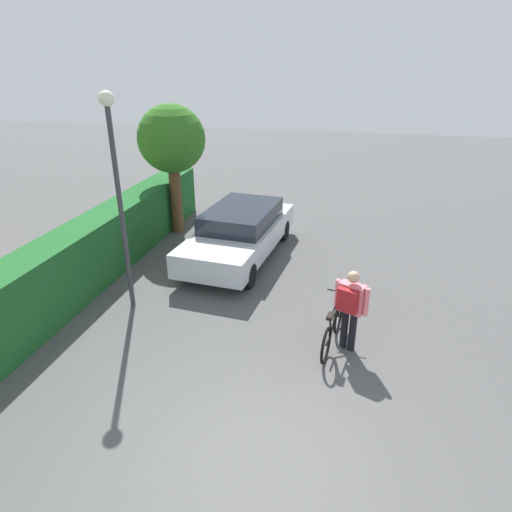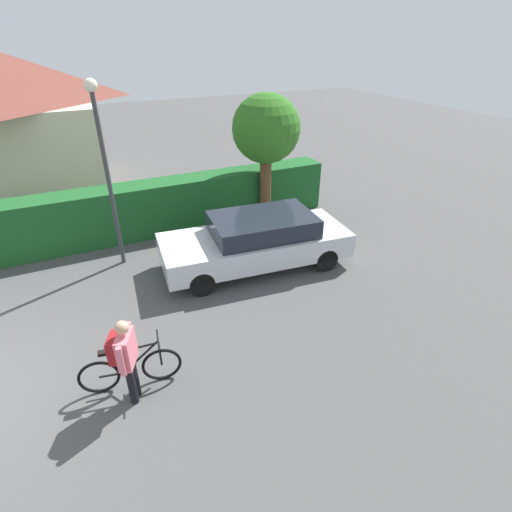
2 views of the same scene
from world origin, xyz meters
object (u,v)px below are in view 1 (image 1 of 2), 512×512
object	(u,v)px
person_rider	(350,304)
tree_kerbside	(172,141)
parked_car_near	(240,231)
bicycle	(333,328)
street_lamp	(117,177)

from	to	relation	value
person_rider	tree_kerbside	bearing A→B (deg)	46.53
tree_kerbside	parked_car_near	bearing A→B (deg)	-120.76
tree_kerbside	bicycle	bearing A→B (deg)	-134.71
tree_kerbside	person_rider	bearing A→B (deg)	-133.47
parked_car_near	street_lamp	size ratio (longest dim) A/B	1.08
parked_car_near	bicycle	bearing A→B (deg)	-143.21
bicycle	street_lamp	bearing A→B (deg)	82.83
parked_car_near	bicycle	distance (m)	4.50
parked_car_near	tree_kerbside	distance (m)	3.42
person_rider	tree_kerbside	distance (m)	7.54
street_lamp	person_rider	bearing A→B (deg)	-97.30
bicycle	tree_kerbside	world-z (taller)	tree_kerbside
parked_car_near	person_rider	bearing A→B (deg)	-140.89
bicycle	person_rider	distance (m)	0.64
bicycle	street_lamp	distance (m)	4.98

